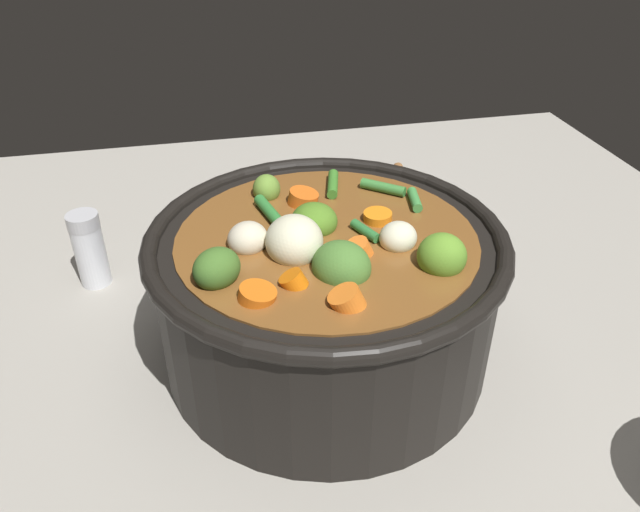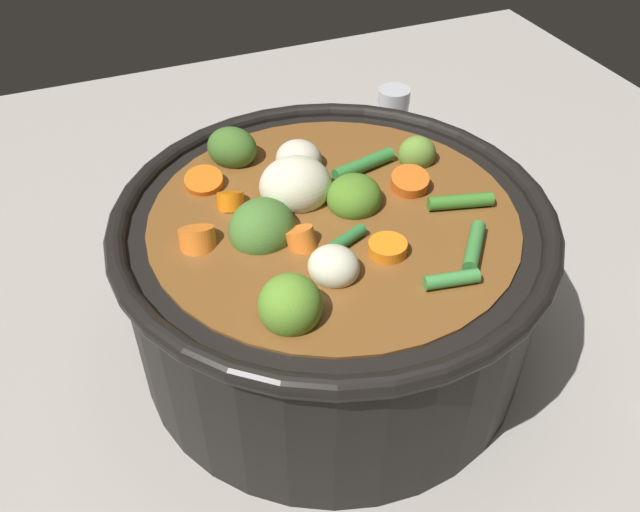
# 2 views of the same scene
# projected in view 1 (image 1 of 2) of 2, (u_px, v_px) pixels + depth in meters

# --- Properties ---
(ground_plane) EXTENTS (1.10, 1.10, 0.00)m
(ground_plane) POSITION_uv_depth(u_px,v_px,m) (326.00, 351.00, 0.59)
(ground_plane) COLOR #9E998E
(cooking_pot) EXTENTS (0.31, 0.31, 0.16)m
(cooking_pot) POSITION_uv_depth(u_px,v_px,m) (326.00, 292.00, 0.55)
(cooking_pot) COLOR black
(cooking_pot) RESTS_ON ground_plane
(wooden_spoon) EXTENTS (0.18, 0.17, 0.02)m
(wooden_spoon) POSITION_uv_depth(u_px,v_px,m) (359.00, 195.00, 0.85)
(wooden_spoon) COLOR #915E34
(wooden_spoon) RESTS_ON ground_plane
(salt_shaker) EXTENTS (0.03, 0.03, 0.09)m
(salt_shaker) POSITION_uv_depth(u_px,v_px,m) (90.00, 249.00, 0.66)
(salt_shaker) COLOR silver
(salt_shaker) RESTS_ON ground_plane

